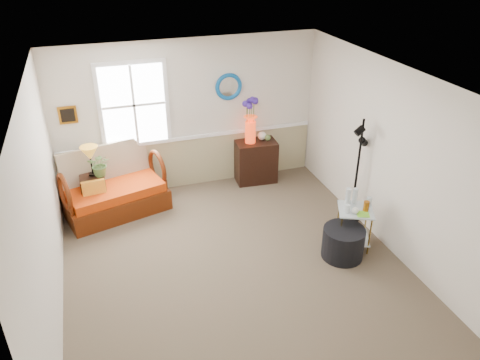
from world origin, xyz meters
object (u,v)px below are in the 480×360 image
object	(u,v)px
loveseat	(113,183)
lamp_stand	(95,195)
cabinet	(256,161)
floor_lamp	(357,173)
ottoman	(343,243)
side_table	(353,227)

from	to	relation	value
loveseat	lamp_stand	size ratio (longest dim) A/B	2.35
cabinet	floor_lamp	size ratio (longest dim) A/B	0.45
lamp_stand	ottoman	world-z (taller)	lamp_stand
loveseat	floor_lamp	bearing A→B (deg)	-37.91
floor_lamp	lamp_stand	bearing A→B (deg)	154.05
cabinet	floor_lamp	world-z (taller)	floor_lamp
floor_lamp	ottoman	distance (m)	1.15
lamp_stand	side_table	xyz separation A→B (m)	(3.49, -2.08, -0.03)
lamp_stand	ottoman	bearing A→B (deg)	-35.13
cabinet	floor_lamp	bearing A→B (deg)	-57.11
ottoman	cabinet	bearing A→B (deg)	98.61
lamp_stand	side_table	world-z (taller)	lamp_stand
floor_lamp	ottoman	size ratio (longest dim) A/B	2.94
loveseat	side_table	xyz separation A→B (m)	(3.18, -2.05, -0.21)
side_table	cabinet	bearing A→B (deg)	105.52
side_table	floor_lamp	world-z (taller)	floor_lamp
lamp_stand	side_table	bearing A→B (deg)	-30.74
side_table	lamp_stand	bearing A→B (deg)	149.26
cabinet	side_table	xyz separation A→B (m)	(0.65, -2.34, -0.08)
loveseat	lamp_stand	distance (m)	0.36
floor_lamp	ottoman	world-z (taller)	floor_lamp
loveseat	side_table	bearing A→B (deg)	-47.74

